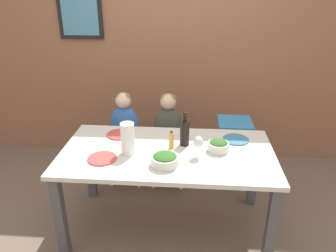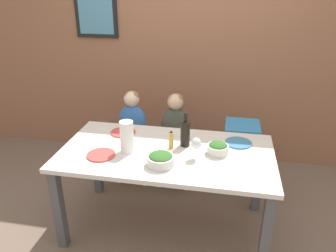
{
  "view_description": "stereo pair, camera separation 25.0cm",
  "coord_description": "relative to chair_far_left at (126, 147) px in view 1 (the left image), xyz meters",
  "views": [
    {
      "loc": [
        0.18,
        -2.21,
        1.93
      ],
      "look_at": [
        0.0,
        0.06,
        0.91
      ],
      "focal_mm": 35.0,
      "sensor_mm": 36.0,
      "label": 1
    },
    {
      "loc": [
        0.43,
        -2.18,
        1.93
      ],
      "look_at": [
        0.0,
        0.06,
        0.91
      ],
      "focal_mm": 35.0,
      "sensor_mm": 36.0,
      "label": 2
    }
  ],
  "objects": [
    {
      "name": "salad_bowl_small",
      "position": [
        0.87,
        -0.66,
        0.39
      ],
      "size": [
        0.16,
        0.16,
        0.09
      ],
      "color": "silver",
      "rests_on": "dining_table"
    },
    {
      "name": "dinner_plate_back_right",
      "position": [
        1.02,
        -0.47,
        0.35
      ],
      "size": [
        0.21,
        0.21,
        0.01
      ],
      "color": "teal",
      "rests_on": "dining_table"
    },
    {
      "name": "dinner_plate_front_left",
      "position": [
        0.01,
        -0.86,
        0.35
      ],
      "size": [
        0.21,
        0.21,
        0.01
      ],
      "color": "#D14C47",
      "rests_on": "dining_table"
    },
    {
      "name": "paper_towel_roll",
      "position": [
        0.19,
        -0.76,
        0.47
      ],
      "size": [
        0.1,
        0.1,
        0.25
      ],
      "color": "white",
      "rests_on": "dining_table"
    },
    {
      "name": "dinner_plate_back_left",
      "position": [
        0.05,
        -0.45,
        0.35
      ],
      "size": [
        0.21,
        0.21,
        0.01
      ],
      "color": "#D14C47",
      "rests_on": "dining_table"
    },
    {
      "name": "condiment_bottle_hot_sauce",
      "position": [
        0.51,
        -0.65,
        0.42
      ],
      "size": [
        0.04,
        0.04,
        0.15
      ],
      "color": "#BC8E33",
      "rests_on": "dining_table"
    },
    {
      "name": "person_child_left",
      "position": [
        -0.0,
        0.0,
        0.33
      ],
      "size": [
        0.28,
        0.16,
        0.5
      ],
      "color": "#3366B2",
      "rests_on": "chair_far_left"
    },
    {
      "name": "chair_far_left",
      "position": [
        0.0,
        0.0,
        0.0
      ],
      "size": [
        0.37,
        0.39,
        0.46
      ],
      "color": "silver",
      "rests_on": "ground_plane"
    },
    {
      "name": "salad_bowl_large",
      "position": [
        0.47,
        -0.91,
        0.39
      ],
      "size": [
        0.2,
        0.2,
        0.09
      ],
      "color": "silver",
      "rests_on": "dining_table"
    },
    {
      "name": "person_child_center",
      "position": [
        0.43,
        0.0,
        0.33
      ],
      "size": [
        0.28,
        0.16,
        0.5
      ],
      "color": "#3D4238",
      "rests_on": "chair_far_center"
    },
    {
      "name": "wall_back",
      "position": [
        0.47,
        0.65,
        0.97
      ],
      "size": [
        10.0,
        0.09,
        2.7
      ],
      "color": "#8E5B42",
      "rests_on": "ground_plane"
    },
    {
      "name": "wine_bottle",
      "position": [
        0.61,
        -0.58,
        0.46
      ],
      "size": [
        0.07,
        0.07,
        0.28
      ],
      "color": "black",
      "rests_on": "dining_table"
    },
    {
      "name": "chair_far_center",
      "position": [
        0.43,
        0.0,
        0.0
      ],
      "size": [
        0.37,
        0.39,
        0.46
      ],
      "color": "silver",
      "rests_on": "ground_plane"
    },
    {
      "name": "dining_table",
      "position": [
        0.48,
        -0.69,
        0.25
      ],
      "size": [
        1.63,
        0.87,
        0.73
      ],
      "color": "silver",
      "rests_on": "ground_plane"
    },
    {
      "name": "chair_right_highchair",
      "position": [
        1.07,
        0.0,
        0.16
      ],
      "size": [
        0.32,
        0.33,
        0.7
      ],
      "color": "silver",
      "rests_on": "ground_plane"
    },
    {
      "name": "ground_plane",
      "position": [
        0.48,
        -0.69,
        -0.38
      ],
      "size": [
        14.0,
        14.0,
        0.0
      ],
      "primitive_type": "plane",
      "color": "#705B4C"
    },
    {
      "name": "wine_glass_near",
      "position": [
        0.71,
        -0.76,
        0.46
      ],
      "size": [
        0.07,
        0.07,
        0.17
      ],
      "color": "white",
      "rests_on": "dining_table"
    }
  ]
}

